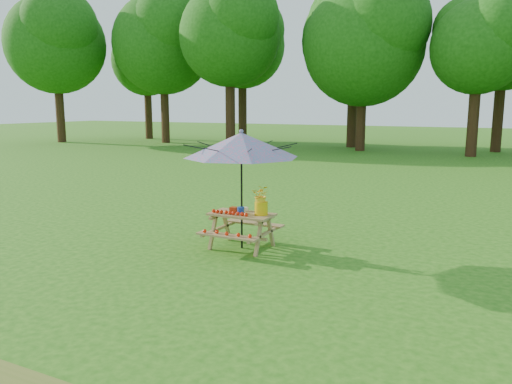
% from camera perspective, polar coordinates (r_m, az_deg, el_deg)
% --- Properties ---
extents(ground, '(120.00, 120.00, 0.00)m').
position_cam_1_polar(ground, '(7.68, -14.34, -10.79)').
color(ground, '#226112').
rests_on(ground, ground).
extents(picnic_table, '(1.20, 1.32, 0.67)m').
position_cam_1_polar(picnic_table, '(9.43, -1.64, -4.49)').
color(picnic_table, olive).
rests_on(picnic_table, ground).
extents(patio_umbrella, '(2.39, 2.39, 2.25)m').
position_cam_1_polar(patio_umbrella, '(9.17, -1.68, 5.38)').
color(patio_umbrella, black).
rests_on(patio_umbrella, ground).
extents(produce_bins, '(0.32, 0.39, 0.13)m').
position_cam_1_polar(produce_bins, '(9.41, -1.92, -2.05)').
color(produce_bins, '#BD310F').
rests_on(produce_bins, picnic_table).
extents(tomatoes_row, '(0.77, 0.13, 0.07)m').
position_cam_1_polar(tomatoes_row, '(9.26, -2.99, -2.36)').
color(tomatoes_row, red).
rests_on(tomatoes_row, picnic_table).
extents(flower_bucket, '(0.40, 0.37, 0.56)m').
position_cam_1_polar(flower_bucket, '(9.17, 0.60, -0.80)').
color(flower_bucket, yellow).
rests_on(flower_bucket, picnic_table).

